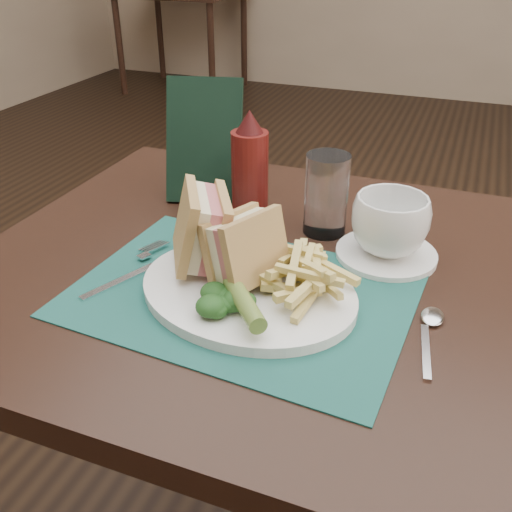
# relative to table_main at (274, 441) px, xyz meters

# --- Properties ---
(floor) EXTENTS (7.00, 7.00, 0.00)m
(floor) POSITION_rel_table_main_xyz_m (0.00, 0.50, -0.38)
(floor) COLOR black
(floor) RESTS_ON ground
(wall_back) EXTENTS (6.00, 0.00, 6.00)m
(wall_back) POSITION_rel_table_main_xyz_m (0.00, 4.00, -0.38)
(wall_back) COLOR tan
(wall_back) RESTS_ON ground
(table_main) EXTENTS (0.90, 0.75, 0.75)m
(table_main) POSITION_rel_table_main_xyz_m (0.00, 0.00, 0.00)
(table_main) COLOR black
(table_main) RESTS_ON ground
(table_bg_left) EXTENTS (0.90, 0.75, 0.75)m
(table_bg_left) POSITION_rel_table_main_xyz_m (-2.02, 3.55, 0.00)
(table_bg_left) COLOR black
(table_bg_left) RESTS_ON ground
(placemat) EXTENTS (0.46, 0.34, 0.00)m
(placemat) POSITION_rel_table_main_xyz_m (-0.02, -0.09, 0.38)
(placemat) COLOR #195048
(placemat) RESTS_ON table_main
(plate) EXTENTS (0.34, 0.29, 0.01)m
(plate) POSITION_rel_table_main_xyz_m (-0.01, -0.10, 0.38)
(plate) COLOR white
(plate) RESTS_ON placemat
(sandwich_half_a) EXTENTS (0.13, 0.14, 0.11)m
(sandwich_half_a) POSITION_rel_table_main_xyz_m (-0.11, -0.07, 0.45)
(sandwich_half_a) COLOR tan
(sandwich_half_a) RESTS_ON plate
(sandwich_half_b) EXTENTS (0.11, 0.12, 0.10)m
(sandwich_half_b) POSITION_rel_table_main_xyz_m (-0.04, -0.07, 0.44)
(sandwich_half_b) COLOR tan
(sandwich_half_b) RESTS_ON plate
(kale_garnish) EXTENTS (0.11, 0.08, 0.03)m
(kale_garnish) POSITION_rel_table_main_xyz_m (-0.00, -0.15, 0.41)
(kale_garnish) COLOR #173C15
(kale_garnish) RESTS_ON plate
(pickle_spear) EXTENTS (0.09, 0.11, 0.03)m
(pickle_spear) POSITION_rel_table_main_xyz_m (0.01, -0.16, 0.41)
(pickle_spear) COLOR #58752C
(pickle_spear) RESTS_ON plate
(fries_pile) EXTENTS (0.18, 0.20, 0.05)m
(fries_pile) POSITION_rel_table_main_xyz_m (0.06, -0.07, 0.42)
(fries_pile) COLOR #D6C26B
(fries_pile) RESTS_ON plate
(fork) EXTENTS (0.10, 0.17, 0.01)m
(fork) POSITION_rel_table_main_xyz_m (-0.19, -0.10, 0.38)
(fork) COLOR silver
(fork) RESTS_ON placemat
(spoon) EXTENTS (0.06, 0.15, 0.01)m
(spoon) POSITION_rel_table_main_xyz_m (0.23, -0.10, 0.38)
(spoon) COLOR silver
(spoon) RESTS_ON table_main
(saucer) EXTENTS (0.18, 0.18, 0.01)m
(saucer) POSITION_rel_table_main_xyz_m (0.14, 0.08, 0.38)
(saucer) COLOR white
(saucer) RESTS_ON table_main
(coffee_cup) EXTENTS (0.15, 0.15, 0.09)m
(coffee_cup) POSITION_rel_table_main_xyz_m (0.14, 0.08, 0.43)
(coffee_cup) COLOR white
(coffee_cup) RESTS_ON saucer
(drinking_glass) EXTENTS (0.08, 0.08, 0.13)m
(drinking_glass) POSITION_rel_table_main_xyz_m (0.04, 0.12, 0.44)
(drinking_glass) COLOR white
(drinking_glass) RESTS_ON table_main
(ketchup_bottle) EXTENTS (0.07, 0.07, 0.19)m
(ketchup_bottle) POSITION_rel_table_main_xyz_m (-0.09, 0.13, 0.47)
(ketchup_bottle) COLOR #52100E
(ketchup_bottle) RESTS_ON table_main
(check_presenter) EXTENTS (0.15, 0.11, 0.21)m
(check_presenter) POSITION_rel_table_main_xyz_m (-0.20, 0.18, 0.48)
(check_presenter) COLOR black
(check_presenter) RESTS_ON table_main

